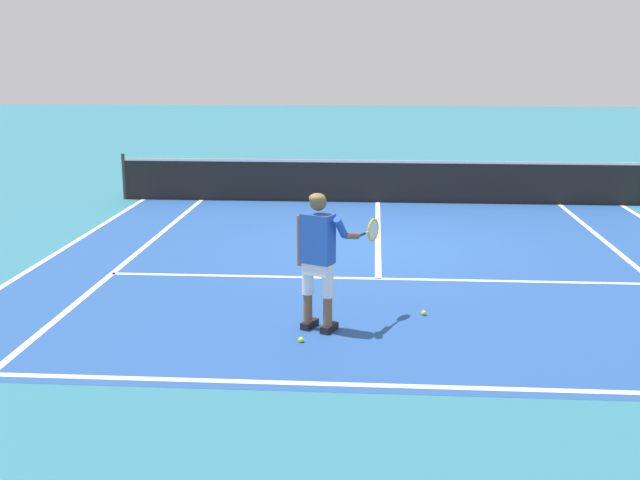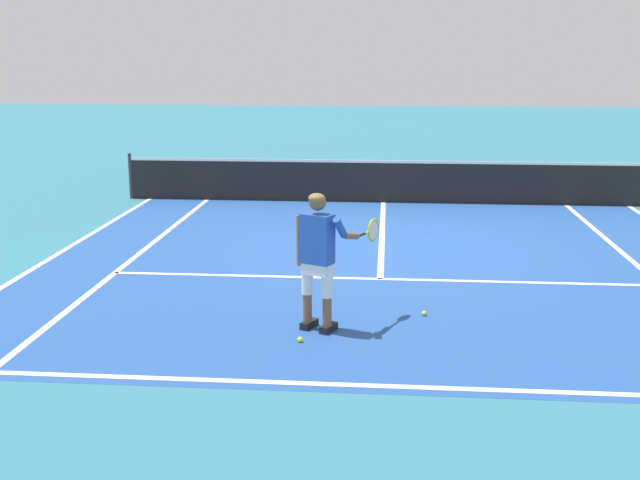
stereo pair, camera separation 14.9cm
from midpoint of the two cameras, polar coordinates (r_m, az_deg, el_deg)
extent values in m
plane|color=teal|center=(13.84, 3.92, -0.56)|extent=(80.00, 80.00, 0.00)
cube|color=#234C93|center=(13.10, 3.91, -1.35)|extent=(10.98, 10.76, 0.00)
cube|color=white|center=(8.19, 3.77, -10.48)|extent=(10.98, 0.10, 0.01)
cube|color=white|center=(11.92, 3.89, -2.81)|extent=(8.23, 0.10, 0.01)
cube|color=white|center=(15.03, 3.94, 0.56)|extent=(0.10, 6.40, 0.01)
cube|color=white|center=(13.73, -13.53, -1.00)|extent=(0.10, 10.36, 0.01)
cube|color=white|center=(13.73, 21.35, -1.55)|extent=(0.10, 10.36, 0.01)
cube|color=white|center=(14.20, -18.83, -0.88)|extent=(0.10, 10.36, 0.01)
cylinder|color=#333338|center=(19.02, -14.25, 4.49)|extent=(0.08, 0.08, 1.07)
cube|color=black|center=(18.08, 4.00, 4.17)|extent=(11.84, 0.02, 0.91)
cube|color=white|center=(18.02, 4.02, 5.70)|extent=(11.84, 0.03, 0.06)
cube|color=black|center=(9.80, -1.20, -6.13)|extent=(0.22, 0.30, 0.09)
cube|color=black|center=(9.67, 0.23, -6.40)|extent=(0.22, 0.30, 0.09)
cylinder|color=brown|center=(9.70, -1.33, -4.94)|extent=(0.11, 0.11, 0.36)
cylinder|color=silver|center=(9.58, -1.34, -2.75)|extent=(0.14, 0.14, 0.41)
cylinder|color=brown|center=(9.56, 0.11, -5.20)|extent=(0.11, 0.11, 0.36)
cylinder|color=silver|center=(9.45, 0.11, -2.99)|extent=(0.14, 0.14, 0.41)
cube|color=silver|center=(9.47, -0.62, -1.91)|extent=(0.39, 0.33, 0.20)
cube|color=#234CAD|center=(9.39, -0.63, 0.10)|extent=(0.44, 0.36, 0.60)
cylinder|color=brown|center=(9.52, -1.87, -0.03)|extent=(0.09, 0.09, 0.62)
cylinder|color=#234CAD|center=(9.30, 1.06, 0.92)|extent=(0.20, 0.27, 0.29)
cylinder|color=brown|center=(9.49, 1.88, 0.30)|extent=(0.20, 0.30, 0.14)
sphere|color=brown|center=(9.30, -0.60, 2.78)|extent=(0.21, 0.21, 0.21)
ellipsoid|color=olive|center=(9.28, -0.67, 3.06)|extent=(0.27, 0.27, 0.12)
cylinder|color=#232326|center=(9.68, 2.57, 0.37)|extent=(0.12, 0.19, 0.03)
cylinder|color=yellow|center=(9.81, 2.97, 0.54)|extent=(0.07, 0.10, 0.02)
torus|color=yellow|center=(9.98, 3.45, 0.74)|extent=(0.15, 0.28, 0.30)
cylinder|color=silver|center=(9.98, 3.45, 0.74)|extent=(0.11, 0.23, 0.25)
sphere|color=#CCE02D|center=(10.33, 7.12, -5.27)|extent=(0.07, 0.07, 0.07)
sphere|color=#CCE02D|center=(9.32, -1.84, -7.25)|extent=(0.07, 0.07, 0.07)
camera|label=1|loc=(0.07, -90.44, -0.10)|focal=44.13mm
camera|label=2|loc=(0.07, 89.56, 0.10)|focal=44.13mm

